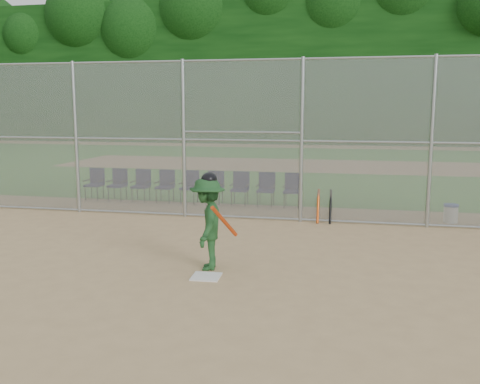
% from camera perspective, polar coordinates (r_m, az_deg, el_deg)
% --- Properties ---
extents(ground, '(100.00, 100.00, 0.00)m').
position_cam_1_polar(ground, '(8.81, -3.44, -9.62)').
color(ground, tan).
rests_on(ground, ground).
extents(grass_strip, '(100.00, 100.00, 0.00)m').
position_cam_1_polar(grass_strip, '(26.28, 7.07, 2.84)').
color(grass_strip, '#2D6F21').
rests_on(grass_strip, ground).
extents(dirt_patch_far, '(24.00, 24.00, 0.00)m').
position_cam_1_polar(dirt_patch_far, '(26.28, 7.07, 2.85)').
color(dirt_patch_far, tan).
rests_on(dirt_patch_far, ground).
extents(backstop_fence, '(16.09, 0.09, 4.00)m').
position_cam_1_polar(backstop_fence, '(13.25, 2.27, 5.81)').
color(backstop_fence, gray).
rests_on(backstop_fence, ground).
extents(treeline, '(81.00, 60.00, 11.00)m').
position_cam_1_polar(treeline, '(28.25, 7.66, 14.42)').
color(treeline, black).
rests_on(treeline, ground).
extents(home_plate, '(0.49, 0.49, 0.02)m').
position_cam_1_polar(home_plate, '(9.07, -3.64, -8.99)').
color(home_plate, silver).
rests_on(home_plate, ground).
extents(batter_at_plate, '(0.95, 1.29, 1.71)m').
position_cam_1_polar(batter_at_plate, '(9.32, -3.48, -3.28)').
color(batter_at_plate, '#1D4821').
rests_on(batter_at_plate, ground).
extents(water_cooler, '(0.36, 0.36, 0.45)m').
position_cam_1_polar(water_cooler, '(14.16, 21.56, -2.12)').
color(water_cooler, white).
rests_on(water_cooler, ground).
extents(spare_bats, '(0.36, 0.32, 0.83)m').
position_cam_1_polar(spare_bats, '(13.22, 8.98, -1.52)').
color(spare_bats, '#D84C14').
rests_on(spare_bats, ground).
extents(chair_0, '(0.54, 0.52, 0.96)m').
position_cam_1_polar(chair_0, '(16.95, -15.31, 0.81)').
color(chair_0, '#11103C').
rests_on(chair_0, ground).
extents(chair_1, '(0.54, 0.52, 0.96)m').
position_cam_1_polar(chair_1, '(16.61, -12.97, 0.74)').
color(chair_1, '#11103C').
rests_on(chair_1, ground).
extents(chair_2, '(0.54, 0.52, 0.96)m').
position_cam_1_polar(chair_2, '(16.31, -10.55, 0.66)').
color(chair_2, '#11103C').
rests_on(chair_2, ground).
extents(chair_3, '(0.54, 0.52, 0.96)m').
position_cam_1_polar(chair_3, '(16.03, -8.04, 0.59)').
color(chair_3, '#11103C').
rests_on(chair_3, ground).
extents(chair_4, '(0.54, 0.52, 0.96)m').
position_cam_1_polar(chair_4, '(15.79, -5.44, 0.50)').
color(chair_4, '#11103C').
rests_on(chair_4, ground).
extents(chair_5, '(0.54, 0.52, 0.96)m').
position_cam_1_polar(chair_5, '(15.58, -2.77, 0.42)').
color(chair_5, '#11103C').
rests_on(chair_5, ground).
extents(chair_6, '(0.54, 0.52, 0.96)m').
position_cam_1_polar(chair_6, '(15.41, -0.04, 0.33)').
color(chair_6, '#11103C').
rests_on(chair_6, ground).
extents(chair_7, '(0.54, 0.52, 0.96)m').
position_cam_1_polar(chair_7, '(15.27, 2.76, 0.24)').
color(chair_7, '#11103C').
rests_on(chair_7, ground).
extents(chair_8, '(0.54, 0.52, 0.96)m').
position_cam_1_polar(chair_8, '(15.17, 5.59, 0.15)').
color(chair_8, '#11103C').
rests_on(chair_8, ground).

